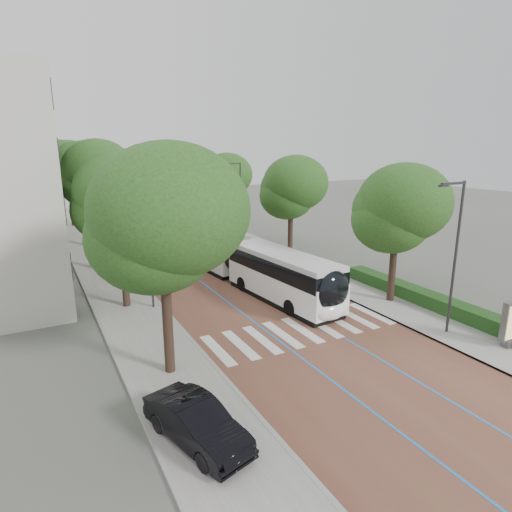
# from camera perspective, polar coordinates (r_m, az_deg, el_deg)

# --- Properties ---
(ground) EXTENTS (160.00, 160.00, 0.00)m
(ground) POSITION_cam_1_polar(r_m,az_deg,el_deg) (22.99, 7.15, -10.80)
(ground) COLOR #51544C
(ground) RESTS_ON ground
(road) EXTENTS (11.00, 140.00, 0.02)m
(road) POSITION_cam_1_polar(r_m,az_deg,el_deg) (58.94, -15.86, 4.48)
(road) COLOR brown
(road) RESTS_ON ground
(sidewalk_left) EXTENTS (4.00, 140.00, 0.12)m
(sidewalk_left) POSITION_cam_1_polar(r_m,az_deg,el_deg) (57.85, -23.13, 3.73)
(sidewalk_left) COLOR gray
(sidewalk_left) RESTS_ON ground
(sidewalk_right) EXTENTS (4.00, 140.00, 0.12)m
(sidewalk_right) POSITION_cam_1_polar(r_m,az_deg,el_deg) (60.93, -8.96, 5.22)
(sidewalk_right) COLOR gray
(sidewalk_right) RESTS_ON ground
(kerb_left) EXTENTS (0.20, 140.00, 0.14)m
(kerb_left) POSITION_cam_1_polar(r_m,az_deg,el_deg) (58.04, -21.26, 3.94)
(kerb_left) COLOR gray
(kerb_left) RESTS_ON ground
(kerb_right) EXTENTS (0.20, 140.00, 0.14)m
(kerb_right) POSITION_cam_1_polar(r_m,az_deg,el_deg) (60.34, -10.66, 5.06)
(kerb_right) COLOR gray
(kerb_right) RESTS_ON ground
(zebra_crossing) EXTENTS (10.55, 3.60, 0.01)m
(zebra_crossing) POSITION_cam_1_polar(r_m,az_deg,el_deg) (23.82, 6.15, -9.76)
(zebra_crossing) COLOR silver
(zebra_crossing) RESTS_ON ground
(lane_line_left) EXTENTS (0.12, 126.00, 0.01)m
(lane_line_left) POSITION_cam_1_polar(r_m,az_deg,el_deg) (58.63, -17.39, 4.33)
(lane_line_left) COLOR #2573BC
(lane_line_left) RESTS_ON road
(lane_line_right) EXTENTS (0.12, 126.00, 0.01)m
(lane_line_right) POSITION_cam_1_polar(r_m,az_deg,el_deg) (59.29, -14.35, 4.65)
(lane_line_right) COLOR #2573BC
(lane_line_right) RESTS_ON road
(hedge) EXTENTS (1.20, 14.00, 0.80)m
(hedge) POSITION_cam_1_polar(r_m,az_deg,el_deg) (28.69, 22.29, -5.44)
(hedge) COLOR #173D15
(hedge) RESTS_ON sidewalk_right
(streetlight_near) EXTENTS (1.82, 0.20, 8.00)m
(streetlight_near) POSITION_cam_1_polar(r_m,az_deg,el_deg) (23.88, 24.93, 1.14)
(streetlight_near) COLOR #303033
(streetlight_near) RESTS_ON sidewalk_right
(streetlight_far) EXTENTS (1.82, 0.20, 8.00)m
(streetlight_far) POSITION_cam_1_polar(r_m,az_deg,el_deg) (43.43, -2.31, 7.99)
(streetlight_far) COLOR #303033
(streetlight_far) RESTS_ON sidewalk_right
(lamp_post_left) EXTENTS (0.14, 0.14, 8.00)m
(lamp_post_left) POSITION_cam_1_polar(r_m,az_deg,el_deg) (26.19, -14.02, 1.60)
(lamp_post_left) COLOR #303033
(lamp_post_left) RESTS_ON sidewalk_left
(trees_left) EXTENTS (6.49, 61.22, 10.02)m
(trees_left) POSITION_cam_1_polar(r_m,az_deg,el_deg) (41.77, -21.97, 9.78)
(trees_left) COLOR black
(trees_left) RESTS_ON ground
(trees_right) EXTENTS (5.73, 47.51, 8.61)m
(trees_right) POSITION_cam_1_polar(r_m,az_deg,el_deg) (43.15, -0.59, 9.55)
(trees_right) COLOR black
(trees_right) RESTS_ON ground
(lead_bus) EXTENTS (4.26, 18.55, 3.20)m
(lead_bus) POSITION_cam_1_polar(r_m,az_deg,el_deg) (30.48, -0.78, -0.97)
(lead_bus) COLOR black
(lead_bus) RESTS_ON ground
(bus_queued_0) EXTENTS (3.33, 12.54, 3.20)m
(bus_queued_0) POSITION_cam_1_polar(r_m,az_deg,el_deg) (45.05, -8.52, 3.97)
(bus_queued_0) COLOR white
(bus_queued_0) RESTS_ON ground
(bus_queued_1) EXTENTS (3.30, 12.53, 3.20)m
(bus_queued_1) POSITION_cam_1_polar(r_m,az_deg,el_deg) (57.95, -13.48, 6.09)
(bus_queued_1) COLOR white
(bus_queued_1) RESTS_ON ground
(ad_panel) EXTENTS (1.15, 0.47, 2.35)m
(ad_panel) POSITION_cam_1_polar(r_m,az_deg,el_deg) (24.57, 30.87, -7.72)
(ad_panel) COLOR #59595B
(ad_panel) RESTS_ON sidewalk_right
(parked_car) EXTENTS (2.70, 4.67, 1.46)m
(parked_car) POSITION_cam_1_polar(r_m,az_deg,el_deg) (15.41, -7.93, -21.15)
(parked_car) COLOR black
(parked_car) RESTS_ON sidewalk_left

